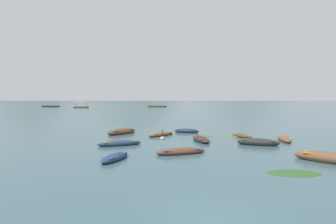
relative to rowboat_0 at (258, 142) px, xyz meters
The scene contains 22 objects.
ground_plane 1485.50m from the rowboat_0, 90.29° to the left, with size 6000.00×6000.00×0.00m, color #385660.
mountain_1 1829.18m from the rowboat_0, 118.01° to the left, with size 736.63×736.63×218.35m, color #4C5B56.
mountain_2 1750.38m from the rowboat_0, 97.05° to the left, with size 835.37×835.37×255.60m, color #4C5B56.
mountain_3 1764.50m from the rowboat_0, 72.40° to the left, with size 713.41×713.41×193.70m, color #4C5B56.
rowboat_0 is the anchor object (origin of this frame).
rowboat_1 8.39m from the rowboat_0, 154.16° to the right, with size 4.24×2.21×0.58m.
rowboat_2 11.05m from the rowboat_0, 145.34° to the left, with size 3.53×3.57×0.55m.
rowboat_3 4.93m from the rowboat_0, 89.02° to the left, with size 2.04×3.54×0.47m.
rowboat_4 16.14m from the rowboat_0, 150.13° to the left, with size 3.91×4.33×0.84m.
rowboat_5 7.02m from the rowboat_0, 69.41° to the right, with size 4.46×4.07×0.86m.
rowboat_6 12.95m from the rowboat_0, behind, with size 4.16×2.36×0.59m.
rowboat_7 5.49m from the rowboat_0, 156.54° to the left, with size 1.82×3.89×0.64m.
rowboat_8 13.54m from the rowboat_0, 155.91° to the right, with size 2.07×3.28×0.56m.
rowboat_9 4.42m from the rowboat_0, 33.22° to the left, with size 2.06×4.09×0.59m.
rowboat_10 10.77m from the rowboat_0, 122.60° to the left, with size 3.39×1.97×0.64m.
ferry_0 145.64m from the rowboat_0, 120.48° to the left, with size 10.60×7.08×2.54m.
ferry_1 117.46m from the rowboat_0, 115.26° to the left, with size 7.67×3.41×2.54m.
ferry_2 121.46m from the rowboat_0, 95.39° to the left, with size 11.21×7.07×2.54m.
mooring_buoy 9.62m from the rowboat_0, 158.91° to the left, with size 0.45×0.45×1.19m.
weed_patch_0 5.87m from the rowboat_0, 96.91° to the left, with size 2.62×1.65×0.14m, color #477033.
weed_patch_1 9.18m from the rowboat_0, 99.23° to the right, with size 3.16×1.52×0.14m, color #2D5628.
weed_patch_2 7.09m from the rowboat_0, 129.31° to the left, with size 2.87×1.79×0.14m, color #38662D.
Camera 1 is at (-1.70, -8.57, 4.24)m, focal length 26.80 mm.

